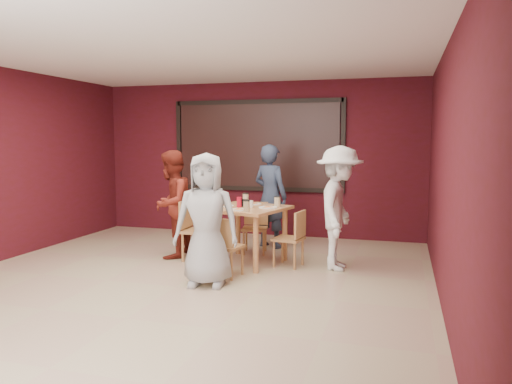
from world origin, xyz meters
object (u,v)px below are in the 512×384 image
(dining_table, at_px, (246,214))
(chair_back, at_px, (255,224))
(diner_back, at_px, (270,196))
(diner_left, at_px, (172,204))
(chair_front, at_px, (224,244))
(chair_left, at_px, (194,226))
(diner_right, at_px, (339,208))
(chair_right, at_px, (293,235))
(diner_front, at_px, (206,220))

(dining_table, height_order, chair_back, dining_table)
(diner_back, bearing_deg, dining_table, 108.92)
(diner_left, bearing_deg, chair_front, 51.67)
(dining_table, xyz_separation_m, chair_left, (-0.79, -0.05, -0.21))
(chair_front, xyz_separation_m, diner_right, (1.35, 0.85, 0.40))
(dining_table, relative_size, chair_left, 1.42)
(chair_back, xyz_separation_m, chair_right, (0.75, -0.71, 0.00))
(chair_left, bearing_deg, chair_back, 45.18)
(diner_front, bearing_deg, chair_left, 111.40)
(chair_front, relative_size, diner_back, 0.46)
(diner_left, distance_m, diner_right, 2.49)
(chair_back, height_order, diner_left, diner_left)
(chair_left, xyz_separation_m, diner_front, (0.67, -1.13, 0.31))
(chair_right, xyz_separation_m, diner_front, (-0.81, -1.15, 0.36))
(dining_table, relative_size, diner_left, 0.78)
(diner_back, bearing_deg, diner_front, 107.51)
(chair_left, bearing_deg, dining_table, 3.88)
(chair_left, relative_size, chair_right, 1.12)
(chair_left, xyz_separation_m, diner_right, (2.10, 0.08, 0.34))
(diner_front, height_order, diner_back, diner_back)
(diner_back, bearing_deg, diner_left, 63.67)
(dining_table, bearing_deg, diner_front, -95.81)
(chair_back, bearing_deg, chair_right, -43.37)
(chair_back, relative_size, diner_right, 0.47)
(chair_left, height_order, chair_right, chair_left)
(chair_left, distance_m, diner_left, 0.50)
(chair_right, height_order, diner_back, diner_back)
(diner_front, bearing_deg, chair_back, 79.16)
(chair_right, xyz_separation_m, diner_back, (-0.63, 1.16, 0.40))
(chair_left, relative_size, diner_right, 0.52)
(dining_table, xyz_separation_m, diner_front, (-0.12, -1.19, 0.10))
(chair_front, xyz_separation_m, chair_right, (0.73, 0.79, 0.00))
(chair_left, bearing_deg, chair_front, -45.63)
(chair_right, height_order, diner_front, diner_front)
(dining_table, height_order, chair_left, dining_table)
(chair_front, bearing_deg, chair_left, 134.37)
(diner_front, distance_m, diner_left, 1.61)
(diner_front, xyz_separation_m, diner_left, (-1.05, 1.21, -0.00))
(dining_table, relative_size, diner_front, 0.78)
(dining_table, xyz_separation_m, diner_left, (-1.17, 0.02, 0.10))
(chair_left, distance_m, diner_front, 1.35)
(dining_table, height_order, chair_front, dining_table)
(dining_table, xyz_separation_m, diner_back, (0.06, 1.12, 0.14))
(dining_table, xyz_separation_m, diner_right, (1.31, 0.03, 0.14))
(diner_back, bearing_deg, chair_right, 140.50)
(chair_front, bearing_deg, diner_right, 32.28)
(chair_left, bearing_deg, diner_back, 54.20)
(chair_back, distance_m, chair_right, 1.04)
(chair_back, xyz_separation_m, diner_left, (-1.11, -0.65, 0.36))
(diner_front, bearing_deg, diner_right, 31.20)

